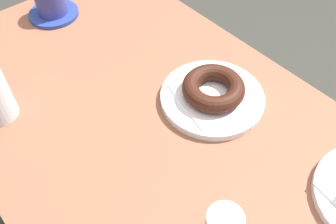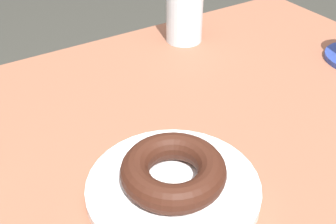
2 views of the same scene
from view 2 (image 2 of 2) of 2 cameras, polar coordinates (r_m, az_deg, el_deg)
table at (r=0.71m, az=-1.42°, el=-9.73°), size 1.07×0.63×0.76m
plate_chocolate_ring at (r=0.53m, az=0.70°, el=-10.10°), size 0.21×0.21×0.02m
napkin_chocolate_ring at (r=0.52m, az=0.70°, el=-9.38°), size 0.16×0.16×0.00m
donut_chocolate_ring at (r=0.51m, az=0.72°, el=-7.86°), size 0.13×0.13×0.03m
water_glass at (r=0.86m, az=2.21°, el=13.05°), size 0.07×0.07×0.11m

